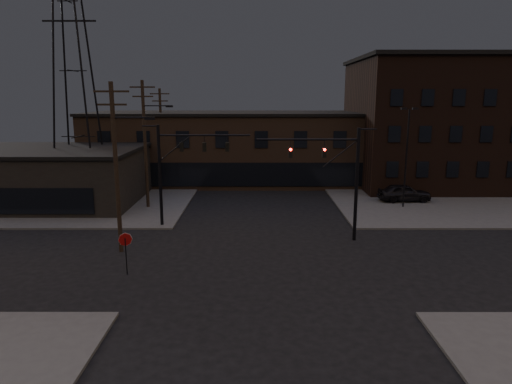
{
  "coord_description": "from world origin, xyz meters",
  "views": [
    {
      "loc": [
        -0.51,
        -26.83,
        10.08
      ],
      "look_at": [
        -0.54,
        4.58,
        3.5
      ],
      "focal_mm": 32.0,
      "sensor_mm": 36.0,
      "label": 1
    }
  ],
  "objects_px": {
    "parked_car_lot_a": "(404,193)",
    "parked_car_lot_b": "(400,181)",
    "traffic_signal_far": "(176,164)",
    "car_crossing": "(248,177)",
    "stop_sign": "(125,244)",
    "traffic_signal_near": "(341,172)"
  },
  "relations": [
    {
      "from": "traffic_signal_near",
      "to": "parked_car_lot_b",
      "type": "relative_size",
      "value": 1.83
    },
    {
      "from": "traffic_signal_far",
      "to": "parked_car_lot_a",
      "type": "xyz_separation_m",
      "value": [
        20.52,
        8.3,
        -4.02
      ]
    },
    {
      "from": "traffic_signal_far",
      "to": "parked_car_lot_b",
      "type": "height_order",
      "value": "traffic_signal_far"
    },
    {
      "from": "stop_sign",
      "to": "car_crossing",
      "type": "xyz_separation_m",
      "value": [
        6.52,
        27.75,
        -1.02
      ]
    },
    {
      "from": "parked_car_lot_b",
      "to": "car_crossing",
      "type": "bearing_deg",
      "value": 112.46
    },
    {
      "from": "stop_sign",
      "to": "parked_car_lot_b",
      "type": "bearing_deg",
      "value": 47.14
    },
    {
      "from": "parked_car_lot_b",
      "to": "traffic_signal_far",
      "type": "bearing_deg",
      "value": 154.66
    },
    {
      "from": "parked_car_lot_a",
      "to": "parked_car_lot_b",
      "type": "relative_size",
      "value": 1.14
    },
    {
      "from": "traffic_signal_near",
      "to": "traffic_signal_far",
      "type": "bearing_deg",
      "value": 163.83
    },
    {
      "from": "traffic_signal_far",
      "to": "stop_sign",
      "type": "height_order",
      "value": "traffic_signal_far"
    },
    {
      "from": "car_crossing",
      "to": "parked_car_lot_a",
      "type": "bearing_deg",
      "value": -41.13
    },
    {
      "from": "traffic_signal_near",
      "to": "traffic_signal_far",
      "type": "xyz_separation_m",
      "value": [
        -12.07,
        3.5,
        0.08
      ]
    },
    {
      "from": "parked_car_lot_a",
      "to": "stop_sign",
      "type": "bearing_deg",
      "value": 127.38
    },
    {
      "from": "traffic_signal_far",
      "to": "car_crossing",
      "type": "height_order",
      "value": "traffic_signal_far"
    },
    {
      "from": "car_crossing",
      "to": "traffic_signal_far",
      "type": "bearing_deg",
      "value": -115.77
    },
    {
      "from": "stop_sign",
      "to": "parked_car_lot_a",
      "type": "relative_size",
      "value": 0.5
    },
    {
      "from": "parked_car_lot_a",
      "to": "parked_car_lot_b",
      "type": "height_order",
      "value": "parked_car_lot_a"
    },
    {
      "from": "traffic_signal_far",
      "to": "parked_car_lot_a",
      "type": "height_order",
      "value": "traffic_signal_far"
    },
    {
      "from": "traffic_signal_near",
      "to": "parked_car_lot_b",
      "type": "xyz_separation_m",
      "value": [
        10.31,
        19.01,
        -4.15
      ]
    },
    {
      "from": "parked_car_lot_b",
      "to": "car_crossing",
      "type": "relative_size",
      "value": 0.87
    },
    {
      "from": "stop_sign",
      "to": "car_crossing",
      "type": "distance_m",
      "value": 28.52
    },
    {
      "from": "traffic_signal_far",
      "to": "parked_car_lot_a",
      "type": "relative_size",
      "value": 1.61
    }
  ]
}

